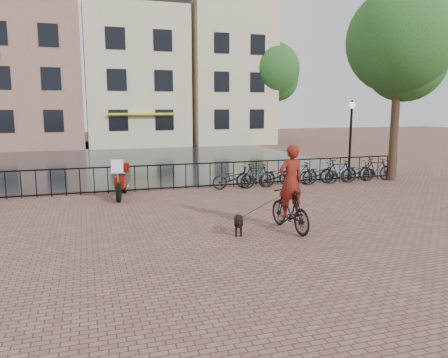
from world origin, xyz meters
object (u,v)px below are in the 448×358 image
object	(u,v)px
dog	(239,224)
motorcycle	(121,177)
lamp_post	(351,127)
cyclist	(290,193)

from	to	relation	value
dog	motorcycle	bearing A→B (deg)	132.34
lamp_post	motorcycle	distance (m)	9.91
cyclist	motorcycle	bearing A→B (deg)	-61.24
cyclist	motorcycle	world-z (taller)	cyclist
cyclist	dog	size ratio (longest dim) A/B	3.07
cyclist	lamp_post	bearing A→B (deg)	-139.03
lamp_post	motorcycle	xyz separation A→B (m)	(-9.76, -0.49, -1.62)
lamp_post	cyclist	size ratio (longest dim) A/B	1.30
lamp_post	motorcycle	world-z (taller)	lamp_post
lamp_post	dog	xyz separation A→B (m)	(-7.29, -6.12, -2.10)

